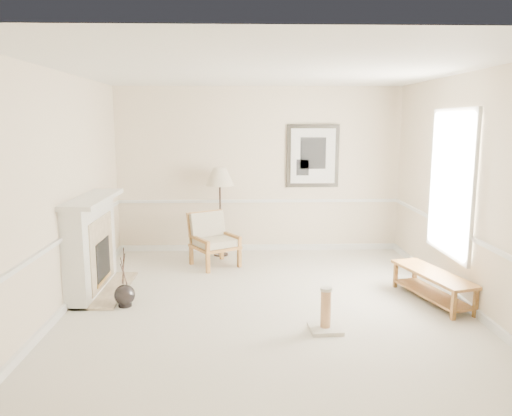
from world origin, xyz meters
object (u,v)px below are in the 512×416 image
at_px(floor_vase, 125,296).
at_px(scratching_post, 325,317).
at_px(bench, 433,282).
at_px(armchair, 212,237).
at_px(floor_lamp, 220,179).

xyz_separation_m(floor_vase, scratching_post, (2.40, -0.81, 0.02)).
height_order(floor_vase, bench, floor_vase).
distance_m(armchair, floor_lamp, 1.04).
xyz_separation_m(floor_lamp, scratching_post, (1.29, -3.22, -1.18)).
bearing_deg(scratching_post, bench, 29.89).
xyz_separation_m(floor_vase, bench, (3.94, 0.07, 0.12)).
bearing_deg(armchair, floor_vase, -150.34).
relative_size(floor_vase, armchair, 0.83).
distance_m(floor_lamp, bench, 3.82).
xyz_separation_m(floor_lamp, bench, (2.82, -2.34, -1.07)).
relative_size(floor_vase, floor_lamp, 0.50).
xyz_separation_m(floor_vase, floor_lamp, (1.11, 2.41, 1.19)).
bearing_deg(floor_vase, bench, 1.03).
xyz_separation_m(floor_vase, armchair, (0.99, 1.84, 0.32)).
xyz_separation_m(armchair, bench, (2.94, -1.77, -0.20)).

